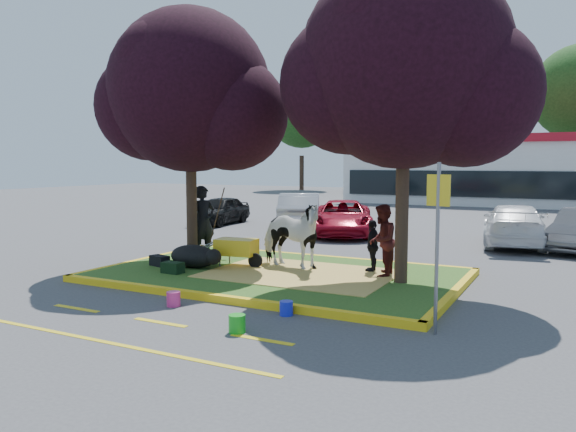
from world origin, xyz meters
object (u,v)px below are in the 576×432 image
at_px(handler, 203,222).
at_px(car_silver, 300,211).
at_px(calf, 194,256).
at_px(car_black, 220,210).
at_px(bucket_green, 237,324).
at_px(sign_post, 438,228).
at_px(cow, 290,235).
at_px(wheelbarrow, 237,247).
at_px(bucket_blue, 286,308).
at_px(bucket_pink, 174,299).

bearing_deg(handler, car_silver, 31.80).
height_order(calf, car_black, car_black).
relative_size(calf, handler, 0.66).
height_order(bucket_green, car_silver, car_silver).
bearing_deg(sign_post, car_black, 149.03).
xyz_separation_m(cow, calf, (-2.13, -1.01, -0.53)).
bearing_deg(wheelbarrow, cow, 7.65).
xyz_separation_m(cow, bucket_blue, (1.64, -3.31, -0.83)).
bearing_deg(cow, wheelbarrow, 115.70).
relative_size(calf, bucket_green, 4.41).
bearing_deg(bucket_green, sign_post, 25.77).
relative_size(handler, bucket_green, 6.65).
xyz_separation_m(bucket_green, car_silver, (-5.30, 13.01, 0.59)).
relative_size(sign_post, car_black, 0.75).
height_order(cow, handler, handler).
distance_m(car_black, car_silver, 3.91).
relative_size(bucket_blue, car_black, 0.07).
xyz_separation_m(car_black, car_silver, (3.91, 0.03, 0.12)).
relative_size(wheelbarrow, sign_post, 0.66).
bearing_deg(bucket_green, wheelbarrow, 122.71).
relative_size(handler, bucket_blue, 7.52).
xyz_separation_m(calf, bucket_green, (3.55, -3.57, -0.28)).
bearing_deg(bucket_blue, bucket_green, -100.08).
bearing_deg(sign_post, car_silver, 137.93).
bearing_deg(cow, sign_post, -116.43).
height_order(sign_post, car_silver, sign_post).
relative_size(calf, bucket_pink, 4.62).
distance_m(wheelbarrow, bucket_blue, 4.20).
bearing_deg(bucket_green, car_black, 125.38).
bearing_deg(calf, handler, 137.13).
distance_m(cow, car_silver, 9.28).
relative_size(cow, handler, 0.99).
height_order(bucket_blue, car_black, car_black).
height_order(calf, bucket_blue, calf).
height_order(wheelbarrow, sign_post, sign_post).
xyz_separation_m(calf, handler, (-0.64, 1.30, 0.69)).
height_order(wheelbarrow, bucket_green, wheelbarrow).
bearing_deg(bucket_blue, handler, 140.80).
relative_size(wheelbarrow, bucket_blue, 6.95).
distance_m(wheelbarrow, sign_post, 6.34).
distance_m(bucket_green, car_silver, 14.06).
bearing_deg(cow, car_silver, 35.39).
bearing_deg(wheelbarrow, car_black, 119.19).
relative_size(handler, car_black, 0.54).
relative_size(sign_post, bucket_pink, 9.77).
bearing_deg(bucket_pink, sign_post, 6.21).
distance_m(handler, bucket_blue, 5.79).
distance_m(calf, bucket_blue, 4.43).
relative_size(calf, sign_post, 0.47).
xyz_separation_m(sign_post, car_black, (-12.05, 11.60, -1.08)).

